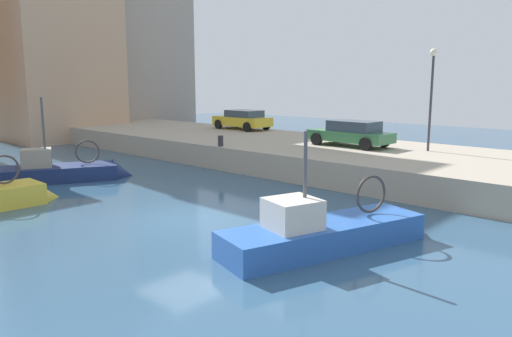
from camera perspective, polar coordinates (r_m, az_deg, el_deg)
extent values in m
plane|color=#335675|center=(16.71, -8.47, -5.79)|extent=(80.00, 80.00, 0.00)
cube|color=#ADA08C|center=(25.21, 12.35, 0.87)|extent=(9.00, 56.00, 1.20)
cube|color=#2D60B7|center=(13.88, 7.82, -9.11)|extent=(6.23, 3.32, 1.48)
cone|color=#2D60B7|center=(16.08, 17.31, -6.78)|extent=(1.29, 1.70, 1.51)
cube|color=#896B4C|center=(13.68, 7.89, -6.48)|extent=(5.96, 3.12, 0.08)
cube|color=beige|center=(12.94, 4.24, -5.30)|extent=(1.57, 1.53, 0.82)
cylinder|color=#4C4C51|center=(12.96, 5.68, -1.42)|extent=(0.10, 0.10, 2.61)
torus|color=#3F3833|center=(14.58, 13.15, -2.90)|extent=(1.09, 0.39, 1.11)
sphere|color=white|center=(13.57, -0.66, -8.48)|extent=(0.32, 0.32, 0.32)
cube|color=navy|center=(24.53, -22.35, -1.34)|extent=(5.82, 4.09, 1.38)
cone|color=navy|center=(24.65, -15.07, -0.87)|extent=(1.54, 1.90, 1.68)
cube|color=#9E7A51|center=(24.43, -22.45, 0.09)|extent=(5.55, 3.86, 0.08)
cube|color=gray|center=(24.38, -24.01, 1.09)|extent=(1.59, 1.49, 0.86)
cylinder|color=#4C4C51|center=(24.23, -23.30, 3.77)|extent=(0.10, 0.10, 3.19)
torus|color=#3F3833|center=(24.34, -18.89, 1.86)|extent=(1.03, 0.55, 1.10)
sphere|color=white|center=(25.60, -26.08, -0.69)|extent=(0.32, 0.32, 0.32)
cone|color=gold|center=(20.92, -22.86, -3.25)|extent=(0.93, 1.47, 1.45)
torus|color=#3F3833|center=(20.15, -27.07, -0.11)|extent=(1.09, 0.10, 1.09)
cube|color=#387547|center=(26.01, 10.79, 3.71)|extent=(1.85, 4.43, 0.51)
cube|color=#384756|center=(25.84, 11.23, 4.83)|extent=(1.59, 2.49, 0.55)
cylinder|color=black|center=(26.20, 7.01, 3.40)|extent=(0.24, 0.65, 0.64)
cylinder|color=black|center=(27.58, 9.21, 3.68)|extent=(0.24, 0.65, 0.64)
cylinder|color=black|center=(24.52, 12.54, 2.78)|extent=(0.24, 0.65, 0.64)
cylinder|color=black|center=(25.99, 14.57, 3.10)|extent=(0.24, 0.65, 0.64)
cube|color=gold|center=(34.48, -1.62, 5.50)|extent=(1.94, 4.33, 0.61)
cube|color=#384756|center=(34.29, -1.38, 6.36)|extent=(1.67, 2.44, 0.46)
cylinder|color=black|center=(34.97, -4.35, 5.12)|extent=(0.24, 0.65, 0.64)
cylinder|color=black|center=(36.18, -2.18, 5.31)|extent=(0.24, 0.65, 0.64)
cylinder|color=black|center=(32.84, -1.01, 4.82)|extent=(0.24, 0.65, 0.64)
cylinder|color=black|center=(34.12, 1.18, 5.02)|extent=(0.24, 0.65, 0.64)
cylinder|color=#2D2D33|center=(25.61, -4.11, 3.20)|extent=(0.28, 0.28, 0.55)
cylinder|color=#38383D|center=(25.07, 19.51, 7.03)|extent=(0.12, 0.12, 4.50)
sphere|color=#F2EACC|center=(25.08, 19.84, 12.51)|extent=(0.36, 0.36, 0.36)
cube|color=#A39384|center=(47.84, -14.96, 14.16)|extent=(10.36, 7.32, 16.40)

